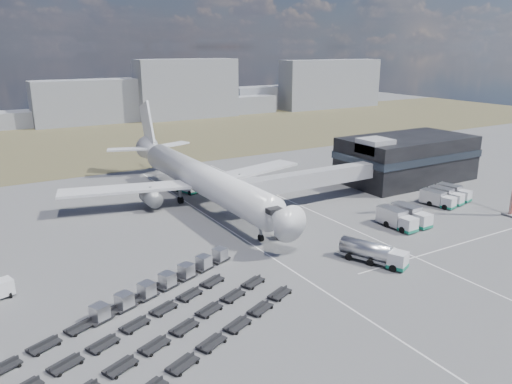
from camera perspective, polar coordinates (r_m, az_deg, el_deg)
ground at (r=72.20m, az=4.31°, el=-7.86°), size 420.00×420.00×0.00m
grass_strip at (r=170.65m, az=-17.47°, el=5.57°), size 420.00×90.00×0.01m
lane_markings at (r=79.92m, az=8.84°, el=-5.56°), size 47.12×110.00×0.01m
terminal at (r=118.40m, az=16.79°, el=3.76°), size 30.40×16.40×11.00m
jet_bridge at (r=94.98m, az=5.18°, el=1.31°), size 30.30×3.80×7.05m
airliner at (r=97.23m, az=-6.62°, el=1.76°), size 51.59×64.53×17.62m
skyline at (r=209.51m, az=-17.07°, el=9.76°), size 320.54×27.35×24.65m
fuel_tanker at (r=72.67m, az=13.25°, el=-6.77°), size 6.01×9.79×3.11m
pushback_tug at (r=80.10m, az=3.39°, el=-4.79°), size 3.45×2.30×1.45m
catering_truck at (r=105.68m, az=-7.97°, el=0.64°), size 3.77×5.92×2.52m
service_trucks_near at (r=88.63m, az=16.57°, el=-2.75°), size 6.38×7.55×2.96m
service_trucks_far at (r=104.49m, az=20.89°, el=-0.38°), size 9.96×8.29×2.68m
uld_row at (r=65.06m, az=-10.11°, el=-9.87°), size 21.98×10.23×1.79m
baggage_dollies at (r=55.98m, az=-11.83°, el=-15.39°), size 35.84×27.14×0.78m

